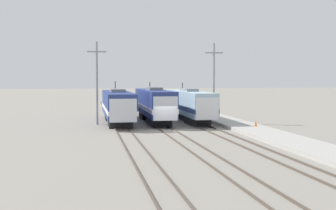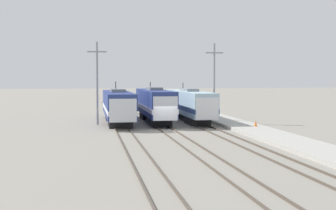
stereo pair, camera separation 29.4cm
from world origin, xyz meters
name	(u,v)px [view 1 (the left image)]	position (x,y,z in m)	size (l,w,h in m)	color
ground_plane	(167,131)	(0.00, 0.00, 0.00)	(400.00, 400.00, 0.00)	gray
rail_pair_far_left	(123,131)	(-4.62, 0.00, 0.07)	(1.51, 120.00, 0.15)	#4C4238
rail_pair_center	(167,130)	(0.00, 0.00, 0.07)	(1.51, 120.00, 0.15)	#4C4238
rail_pair_far_right	(210,129)	(4.62, 0.00, 0.07)	(1.51, 120.00, 0.15)	#4C4238
locomotive_far_left	(118,106)	(-4.62, 8.84, 2.15)	(3.11, 19.13, 5.07)	black
locomotive_center	(155,104)	(0.00, 9.43, 2.24)	(2.92, 17.89, 4.99)	black
locomotive_far_right	(190,104)	(4.62, 9.99, 2.15)	(2.79, 18.98, 4.88)	#232326
catenary_tower_left	(97,81)	(-7.12, 7.61, 5.20)	(2.25, 0.25, 9.78)	gray
catenary_tower_right	(214,81)	(7.11, 7.61, 5.20)	(2.25, 0.25, 9.78)	gray
platform	(246,127)	(8.68, 0.00, 0.18)	(4.00, 120.00, 0.36)	#A8A59E
traffic_cone	(256,123)	(9.49, -0.69, 0.68)	(0.31, 0.31, 0.64)	orange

